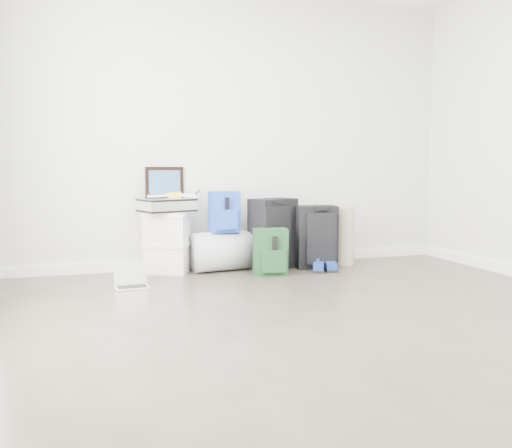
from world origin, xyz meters
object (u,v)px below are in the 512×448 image
object	(u,v)px
large_suitcase	(273,234)
laptop	(131,282)
briefcase	(166,205)
carry_on	(316,237)
boxes_stack	(167,242)
duffel_bag	(224,251)

from	to	relation	value
large_suitcase	laptop	world-z (taller)	large_suitcase
laptop	large_suitcase	bearing A→B (deg)	14.24
briefcase	carry_on	bearing A→B (deg)	-26.84
carry_on	laptop	distance (m)	1.87
boxes_stack	briefcase	distance (m)	0.35
duffel_bag	carry_on	distance (m)	0.92
large_suitcase	laptop	size ratio (longest dim) A/B	2.44
briefcase	laptop	xyz separation A→B (m)	(-0.38, -0.55, -0.60)
briefcase	large_suitcase	world-z (taller)	briefcase
briefcase	large_suitcase	size ratio (longest dim) A/B	0.67
briefcase	carry_on	size ratio (longest dim) A/B	0.75
briefcase	laptop	world-z (taller)	briefcase
boxes_stack	duffel_bag	world-z (taller)	boxes_stack
carry_on	large_suitcase	bearing A→B (deg)	173.10
duffel_bag	laptop	world-z (taller)	duffel_bag
duffel_bag	large_suitcase	xyz separation A→B (m)	(0.49, -0.04, 0.16)
boxes_stack	duffel_bag	bearing A→B (deg)	17.12
carry_on	duffel_bag	bearing A→B (deg)	178.48
boxes_stack	duffel_bag	distance (m)	0.55
duffel_bag	carry_on	world-z (taller)	carry_on
briefcase	boxes_stack	bearing A→B (deg)	0.00
briefcase	large_suitcase	bearing A→B (deg)	-24.17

